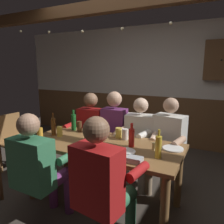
{
  "coord_description": "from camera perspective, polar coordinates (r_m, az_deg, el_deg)",
  "views": [
    {
      "loc": [
        1.17,
        -2.1,
        1.58
      ],
      "look_at": [
        0.0,
        0.18,
        1.06
      ],
      "focal_mm": 34.72,
      "sensor_mm": 36.0,
      "label": 1
    }
  ],
  "objects": [
    {
      "name": "ground_plane",
      "position": [
        2.88,
        -1.81,
        -21.88
      ],
      "size": [
        8.09,
        8.09,
        0.0
      ],
      "primitive_type": "plane",
      "color": "#423A33"
    },
    {
      "name": "back_wall_upper",
      "position": [
        4.61,
        12.77,
        12.94
      ],
      "size": [
        6.74,
        0.12,
        1.43
      ],
      "primitive_type": "cube",
      "color": "silver"
    },
    {
      "name": "back_wall_wainscot",
      "position": [
        4.73,
        12.12,
        -1.94
      ],
      "size": [
        6.74,
        0.12,
        1.01
      ],
      "primitive_type": "cube",
      "color": "brown",
      "rests_on": "ground_plane"
    },
    {
      "name": "ceiling_beam",
      "position": [
        2.96,
        3.21,
        26.56
      ],
      "size": [
        6.07,
        0.14,
        0.16
      ],
      "primitive_type": "cube",
      "color": "brown"
    },
    {
      "name": "dining_table",
      "position": [
        2.53,
        -2.58,
        -10.47
      ],
      "size": [
        1.78,
        0.82,
        0.74
      ],
      "color": "brown",
      "rests_on": "ground_plane"
    },
    {
      "name": "person_0",
      "position": [
        3.33,
        -6.15,
        -4.5
      ],
      "size": [
        0.55,
        0.55,
        1.22
      ],
      "rotation": [
        0.0,
        0.0,
        3.21
      ],
      "color": "#AD1919",
      "rests_on": "ground_plane"
    },
    {
      "name": "person_1",
      "position": [
        3.13,
        -0.01,
        -5.09
      ],
      "size": [
        0.5,
        0.52,
        1.26
      ],
      "rotation": [
        0.0,
        0.0,
        3.16
      ],
      "color": "#6B2D66",
      "rests_on": "ground_plane"
    },
    {
      "name": "person_2",
      "position": [
        2.99,
        7.08,
        -6.62
      ],
      "size": [
        0.57,
        0.56,
        1.19
      ],
      "rotation": [
        0.0,
        0.0,
        3.27
      ],
      "color": "silver",
      "rests_on": "ground_plane"
    },
    {
      "name": "person_3",
      "position": [
        2.89,
        14.25,
        -7.26
      ],
      "size": [
        0.58,
        0.6,
        1.22
      ],
      "rotation": [
        0.0,
        0.0,
        2.95
      ],
      "color": "silver",
      "rests_on": "ground_plane"
    },
    {
      "name": "person_4",
      "position": [
        2.28,
        -18.84,
        -13.24
      ],
      "size": [
        0.56,
        0.53,
        1.19
      ],
      "rotation": [
        0.0,
        0.0,
        -0.01
      ],
      "color": "#33724C",
      "rests_on": "ground_plane"
    },
    {
      "name": "person_5",
      "position": [
        1.85,
        -2.49,
        -17.77
      ],
      "size": [
        0.57,
        0.55,
        1.23
      ],
      "rotation": [
        0.0,
        0.0,
        -0.13
      ],
      "color": "#AD1919",
      "rests_on": "ground_plane"
    },
    {
      "name": "chair_empty_far_end",
      "position": [
        3.71,
        -24.29,
        -6.88
      ],
      "size": [
        0.47,
        0.47,
        0.88
      ],
      "rotation": [
        0.0,
        0.0,
        -1.64
      ],
      "color": "brown",
      "rests_on": "ground_plane"
    },
    {
      "name": "table_candle",
      "position": [
        2.32,
        10.87,
        -8.9
      ],
      "size": [
        0.04,
        0.04,
        0.08
      ],
      "primitive_type": "cylinder",
      "color": "#F9E08C",
      "rests_on": "dining_table"
    },
    {
      "name": "condiment_caddy",
      "position": [
        2.02,
        5.99,
        -12.39
      ],
      "size": [
        0.14,
        0.1,
        0.05
      ],
      "primitive_type": "cube",
      "color": "#B2B7BC",
      "rests_on": "dining_table"
    },
    {
      "name": "plate_0",
      "position": [
        2.23,
        3.3,
        -10.41
      ],
      "size": [
        0.22,
        0.22,
        0.01
      ],
      "primitive_type": "cylinder",
      "color": "white",
      "rests_on": "dining_table"
    },
    {
      "name": "plate_1",
      "position": [
        2.4,
        15.76,
        -9.24
      ],
      "size": [
        0.22,
        0.22,
        0.01
      ],
      "primitive_type": "cylinder",
      "color": "white",
      "rests_on": "dining_table"
    },
    {
      "name": "bottle_0",
      "position": [
        2.12,
        12.12,
        -8.9
      ],
      "size": [
        0.06,
        0.06,
        0.28
      ],
      "color": "gold",
      "rests_on": "dining_table"
    },
    {
      "name": "bottle_1",
      "position": [
        2.36,
        5.16,
        -6.6
      ],
      "size": [
        0.06,
        0.06,
        0.26
      ],
      "color": "red",
      "rests_on": "dining_table"
    },
    {
      "name": "bottle_2",
      "position": [
        3.02,
        -10.09,
        -2.52
      ],
      "size": [
        0.07,
        0.07,
        0.28
      ],
      "color": "#195923",
      "rests_on": "dining_table"
    },
    {
      "name": "bottle_3",
      "position": [
        2.84,
        -15.17,
        -3.67
      ],
      "size": [
        0.06,
        0.06,
        0.29
      ],
      "color": "#593314",
      "rests_on": "dining_table"
    },
    {
      "name": "pint_glass_0",
      "position": [
        2.88,
        -5.78,
        -4.15
      ],
      "size": [
        0.08,
        0.08,
        0.13
      ],
      "primitive_type": "cylinder",
      "color": "white",
      "rests_on": "dining_table"
    },
    {
      "name": "pint_glass_1",
      "position": [
        2.6,
        3.48,
        -5.87
      ],
      "size": [
        0.08,
        0.08,
        0.13
      ],
      "primitive_type": "cylinder",
      "color": "white",
      "rests_on": "dining_table"
    },
    {
      "name": "pint_glass_2",
      "position": [
        2.94,
        -8.58,
        -3.78
      ],
      "size": [
        0.06,
        0.06,
        0.14
      ],
      "primitive_type": "cylinder",
      "color": "#4C2D19",
      "rests_on": "dining_table"
    },
    {
      "name": "pint_glass_3",
      "position": [
        2.59,
        -4.51,
        -5.79
      ],
      "size": [
        0.06,
        0.06,
        0.14
      ],
      "primitive_type": "cylinder",
      "color": "#4C2D19",
      "rests_on": "dining_table"
    },
    {
      "name": "pint_glass_4",
      "position": [
        2.69,
        -18.43,
        -5.57
      ],
      "size": [
        0.07,
        0.07,
        0.15
      ],
      "primitive_type": "cylinder",
      "color": "gold",
      "rests_on": "dining_table"
    },
    {
      "name": "pint_glass_5",
      "position": [
        2.54,
        -6.47,
        -6.51
      ],
      "size": [
        0.08,
        0.08,
        0.12
      ],
      "primitive_type": "cylinder",
      "color": "#4C2D19",
      "rests_on": "dining_table"
    },
    {
      "name": "pint_glass_6",
      "position": [
        2.71,
        -1.25,
        -5.39
      ],
      "size": [
        0.06,
        0.06,
        0.11
      ],
      "primitive_type": "cylinder",
      "color": "white",
      "rests_on": "dining_table"
    },
    {
      "name": "pint_glass_7",
      "position": [
        2.79,
        -13.61,
        -4.97
      ],
      "size": [
        0.07,
        0.07,
        0.13
      ],
      "primitive_type": "cylinder",
      "color": "#E5C64C",
      "rests_on": "dining_table"
    },
    {
      "name": "pint_glass_8",
      "position": [
        2.66,
        1.73,
        -5.49
      ],
      "size": [
        0.08,
        0.08,
        0.12
      ],
      "primitive_type": "cylinder",
      "color": "#E5C64C",
      "rests_on": "dining_table"
    },
    {
      "name": "wall_dart_cabinet",
      "position": [
        4.32,
        26.88,
        12.09
      ],
      "size": [
        0.56,
        0.15,
        0.7
      ],
      "color": "brown"
    },
    {
      "name": "string_lights",
      "position": [
        2.86,
        2.72,
        22.51
      ],
      "size": [
        4.76,
        0.04,
        0.21
      ],
      "color": "#F9EAB2"
    }
  ]
}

